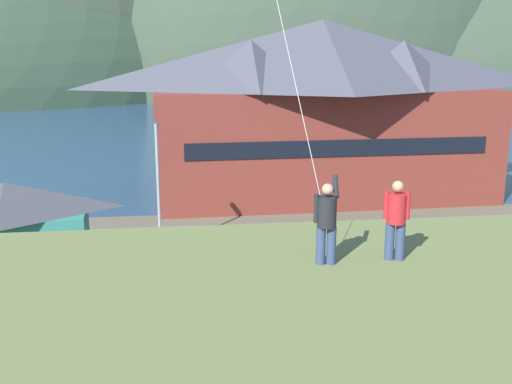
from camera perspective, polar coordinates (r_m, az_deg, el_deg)
ground_plane at (r=24.25m, az=-0.13°, el=-13.55°), size 600.00×600.00×0.00m
parking_lot_pad at (r=28.74m, az=-1.33°, el=-8.90°), size 40.00×20.00×0.10m
bay_water at (r=82.18m, az=-5.13°, el=5.98°), size 360.00×84.00×0.03m
far_hill_center_saddle at (r=136.92m, az=5.47°, el=9.09°), size 90.60×58.21×80.41m
far_hill_far_shoulder at (r=156.23m, az=22.33°, el=8.71°), size 148.60×65.35×52.63m
harbor_lodge at (r=45.20m, az=6.09°, el=8.15°), size 25.64×12.24×12.66m
storage_shed_near_lot at (r=32.53m, az=-22.06°, el=-2.91°), size 8.49×5.46×4.53m
wharf_dock at (r=57.48m, az=-2.78°, el=2.98°), size 3.20×12.20×0.70m
moored_boat_wharfside at (r=58.50m, az=-6.39°, el=3.47°), size 3.32×7.90×2.16m
moored_boat_outer_mooring at (r=55.40m, az=0.84°, el=2.97°), size 2.10×6.31×2.16m
moored_boat_inner_slip at (r=57.40m, az=-6.35°, el=3.27°), size 3.30×7.84×2.16m
parked_car_back_row_left at (r=23.19m, az=-5.13°, el=-12.01°), size 4.25×2.14×1.82m
parked_car_lone_by_shed at (r=28.98m, az=-2.59°, el=-6.56°), size 4.30×2.26×1.82m
parked_car_front_row_red at (r=28.46m, az=21.88°, el=-7.97°), size 4.26×2.17×1.82m
parked_car_mid_row_far at (r=32.93m, az=18.64°, el=-4.76°), size 4.23×2.10×1.82m
parked_car_corner_spot at (r=29.57m, az=8.18°, el=-6.27°), size 4.32×2.30×1.82m
parking_light_pole at (r=32.74m, az=-9.10°, el=1.21°), size 0.24×0.78×6.92m
person_kite_flyer at (r=12.84m, az=6.59°, el=-2.65°), size 0.57×0.63×1.86m
person_companion at (r=13.34m, az=12.90°, el=-2.36°), size 0.54×0.40×1.74m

